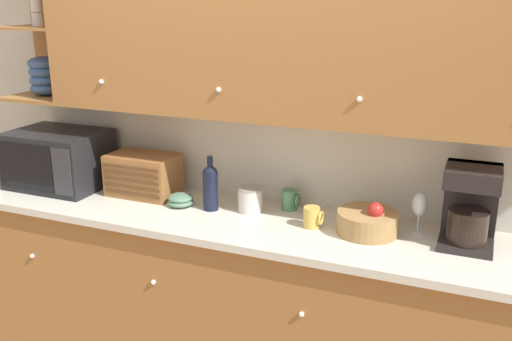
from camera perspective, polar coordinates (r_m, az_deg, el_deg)
The scene contains 14 objects.
wall_back at distance 3.15m, azimuth 1.74°, elevation 3.17°, with size 5.57×0.06×2.60m.
counter_unit at distance 3.17m, azimuth -0.67°, elevation -12.80°, with size 3.19×0.65×0.96m.
backsplash_panel at distance 3.14m, azimuth 1.49°, elevation 1.49°, with size 3.17×0.01×0.51m.
upper_cabinets at distance 2.81m, azimuth 3.49°, elevation 13.75°, with size 3.17×0.38×0.86m.
microwave at distance 3.59m, azimuth -19.13°, elevation 1.09°, with size 0.55×0.42×0.34m.
bread_box at distance 3.32m, azimuth -11.20°, elevation -0.42°, with size 0.39×0.25×0.24m.
bowl_stack_on_counter at distance 3.13m, azimuth -7.55°, elevation -2.94°, with size 0.14×0.14×0.07m.
wine_bottle at distance 3.03m, azimuth -4.57°, elevation -1.51°, with size 0.08×0.08×0.30m.
storage_canister at distance 3.02m, azimuth -0.58°, elevation -2.90°, with size 0.14×0.14×0.13m.
mug at distance 3.05m, azimuth 3.43°, elevation -2.94°, with size 0.09×0.08×0.11m.
mug_blue_second at distance 2.83m, azimuth 5.66°, elevation -4.68°, with size 0.09×0.08×0.11m.
fruit_basket at distance 2.80m, azimuth 11.13°, elevation -5.07°, with size 0.30×0.30×0.17m.
wine_glass at distance 2.84m, azimuth 16.04°, elevation -3.41°, with size 0.07×0.07×0.20m.
coffee_maker at distance 2.76m, azimuth 20.61°, elevation -3.31°, with size 0.24×0.25×0.38m.
Camera 1 is at (1.09, -2.83, 2.06)m, focal length 40.00 mm.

